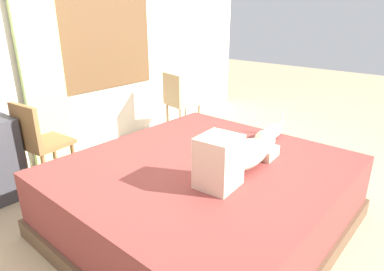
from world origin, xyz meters
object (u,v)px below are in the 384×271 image
(chair_by_desk, at_px, (39,140))
(chair_spare, at_px, (179,100))
(cat, at_px, (271,132))
(person_lying, at_px, (239,155))
(bed, at_px, (203,196))

(chair_by_desk, xyz_separation_m, chair_spare, (1.87, 0.03, 0.00))
(cat, height_order, chair_spare, chair_spare)
(person_lying, xyz_separation_m, chair_by_desk, (-0.64, 1.71, -0.14))
(chair_spare, bearing_deg, bed, -131.61)
(bed, relative_size, chair_spare, 2.36)
(cat, bearing_deg, person_lying, -170.38)
(bed, xyz_separation_m, chair_by_desk, (-0.54, 1.46, 0.24))
(bed, distance_m, person_lying, 0.46)
(bed, xyz_separation_m, person_lying, (0.09, -0.24, 0.38))
(chair_by_desk, bearing_deg, bed, -69.56)
(bed, height_order, chair_spare, chair_spare)
(bed, height_order, person_lying, person_lying)
(bed, xyz_separation_m, chair_spare, (1.32, 1.49, 0.24))
(person_lying, height_order, chair_spare, person_lying)
(person_lying, distance_m, chair_spare, 2.13)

